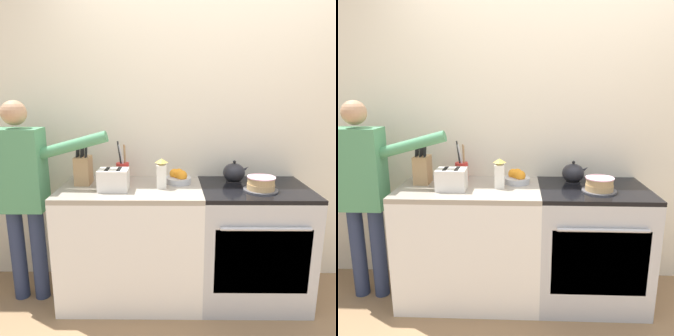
# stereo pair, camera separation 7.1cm
# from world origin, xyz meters

# --- Properties ---
(ground_plane) EXTENTS (16.00, 16.00, 0.00)m
(ground_plane) POSITION_xyz_m (0.00, 0.00, 0.00)
(ground_plane) COLOR #93704C
(wall_back) EXTENTS (8.00, 0.04, 2.60)m
(wall_back) POSITION_xyz_m (0.00, 0.64, 1.30)
(wall_back) COLOR silver
(wall_back) RESTS_ON ground_plane
(counter_cabinet) EXTENTS (1.04, 0.62, 0.89)m
(counter_cabinet) POSITION_xyz_m (-0.65, 0.31, 0.44)
(counter_cabinet) COLOR white
(counter_cabinet) RESTS_ON ground_plane
(stove_range) EXTENTS (0.79, 0.65, 0.89)m
(stove_range) POSITION_xyz_m (0.26, 0.31, 0.44)
(stove_range) COLOR #B7BABF
(stove_range) RESTS_ON ground_plane
(layer_cake) EXTENTS (0.24, 0.24, 0.10)m
(layer_cake) POSITION_xyz_m (0.28, 0.22, 0.93)
(layer_cake) COLOR #4C4C51
(layer_cake) RESTS_ON stove_range
(tea_kettle) EXTENTS (0.21, 0.17, 0.17)m
(tea_kettle) POSITION_xyz_m (0.13, 0.46, 0.96)
(tea_kettle) COLOR #232328
(tea_kettle) RESTS_ON stove_range
(knife_block) EXTENTS (0.11, 0.15, 0.31)m
(knife_block) POSITION_xyz_m (-1.02, 0.39, 0.99)
(knife_block) COLOR tan
(knife_block) RESTS_ON counter_cabinet
(utensil_crock) EXTENTS (0.10, 0.10, 0.32)m
(utensil_crock) POSITION_xyz_m (-0.73, 0.46, 0.97)
(utensil_crock) COLOR red
(utensil_crock) RESTS_ON counter_cabinet
(fruit_bowl) EXTENTS (0.19, 0.19, 0.11)m
(fruit_bowl) POSITION_xyz_m (-0.30, 0.42, 0.93)
(fruit_bowl) COLOR #B7BABF
(fruit_bowl) RESTS_ON counter_cabinet
(toaster) EXTENTS (0.22, 0.17, 0.16)m
(toaster) POSITION_xyz_m (-0.76, 0.23, 0.96)
(toaster) COLOR silver
(toaster) RESTS_ON counter_cabinet
(milk_carton) EXTENTS (0.07, 0.07, 0.22)m
(milk_carton) POSITION_xyz_m (-0.43, 0.29, 0.99)
(milk_carton) COLOR white
(milk_carton) RESTS_ON counter_cabinet
(person_baker) EXTENTS (0.89, 0.20, 1.51)m
(person_baker) POSITION_xyz_m (-1.43, 0.27, 0.90)
(person_baker) COLOR #283351
(person_baker) RESTS_ON ground_plane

